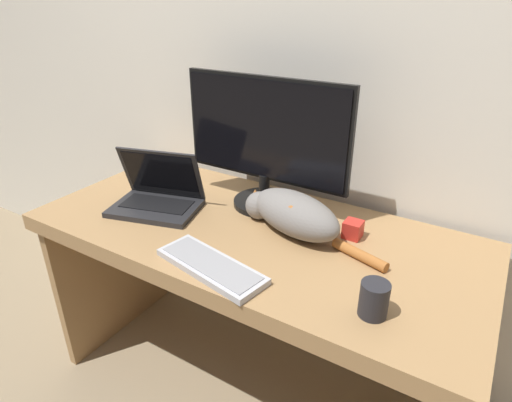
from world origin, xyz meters
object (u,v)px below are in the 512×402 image
(external_keyboard, at_px, (211,266))
(monitor, at_px, (265,141))
(laptop, at_px, (157,197))
(cat, at_px, (293,213))
(coffee_mug, at_px, (374,299))

(external_keyboard, bearing_deg, monitor, 111.34)
(monitor, bearing_deg, laptop, -144.16)
(monitor, xyz_separation_m, external_keyboard, (0.08, -0.45, -0.24))
(laptop, relative_size, external_keyboard, 0.96)
(external_keyboard, bearing_deg, cat, 83.27)
(external_keyboard, bearing_deg, laptop, 163.05)
(cat, relative_size, coffee_mug, 5.74)
(monitor, height_order, coffee_mug, monitor)
(monitor, distance_m, external_keyboard, 0.51)
(laptop, height_order, coffee_mug, laptop)
(cat, bearing_deg, laptop, -151.21)
(laptop, relative_size, coffee_mug, 3.82)
(laptop, bearing_deg, monitor, 20.15)
(external_keyboard, relative_size, coffee_mug, 3.98)
(cat, xyz_separation_m, coffee_mug, (0.36, -0.26, -0.02))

